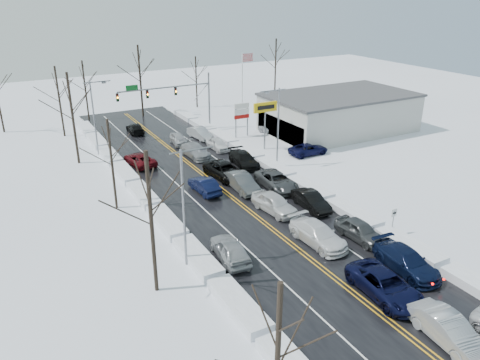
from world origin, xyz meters
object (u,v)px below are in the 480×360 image
tires_plus_sign (265,110)px  dealership_building (339,112)px  flagpole (243,81)px  traffic_signal_mast (175,94)px  oncoming_car_0 (205,192)px

tires_plus_sign → dealership_building: 13.82m
tires_plus_sign → flagpole: flagpole is taller
tires_plus_sign → dealership_building: bearing=8.5°
traffic_signal_mast → tires_plus_sign: (7.05, -12.00, -0.49)m
traffic_signal_mast → tires_plus_sign: 13.92m
tires_plus_sign → dealership_building: (13.48, 2.01, -2.34)m
tires_plus_sign → traffic_signal_mast: bearing=120.5°
tires_plus_sign → dealership_building: size_ratio=0.29×
traffic_signal_mast → oncoming_car_0: (-5.28, -20.70, -5.48)m
traffic_signal_mast → tires_plus_sign: bearing=-59.5°
traffic_signal_mast → oncoming_car_0: size_ratio=2.87×
traffic_signal_mast → oncoming_car_0: bearing=-104.3°
tires_plus_sign → oncoming_car_0: 15.89m
tires_plus_sign → oncoming_car_0: (-12.33, -8.70, -4.99)m
traffic_signal_mast → flagpole: (11.72, 2.01, 0.45)m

